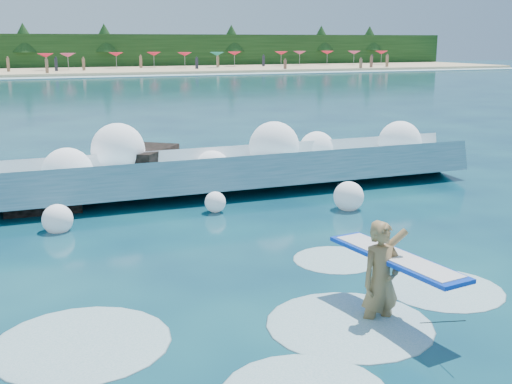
% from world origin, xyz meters
% --- Properties ---
extents(ground, '(200.00, 200.00, 0.00)m').
position_xyz_m(ground, '(0.00, 0.00, 0.00)').
color(ground, '#082841').
rests_on(ground, ground).
extents(beach, '(140.00, 20.00, 0.40)m').
position_xyz_m(beach, '(0.00, 78.00, 0.20)').
color(beach, tan).
rests_on(beach, ground).
extents(wet_band, '(140.00, 5.00, 0.08)m').
position_xyz_m(wet_band, '(0.00, 67.00, 0.04)').
color(wet_band, silver).
rests_on(wet_band, ground).
extents(treeline, '(140.00, 4.00, 5.00)m').
position_xyz_m(treeline, '(0.00, 88.00, 2.50)').
color(treeline, black).
rests_on(treeline, ground).
extents(breaking_wave, '(17.59, 2.76, 1.52)m').
position_xyz_m(breaking_wave, '(1.12, 7.29, 0.53)').
color(breaking_wave, teal).
rests_on(breaking_wave, ground).
extents(rock_cluster, '(8.45, 3.25, 1.41)m').
position_xyz_m(rock_cluster, '(-2.60, 7.79, 0.45)').
color(rock_cluster, black).
rests_on(rock_cluster, ground).
extents(surfer_with_board, '(1.09, 3.00, 1.86)m').
position_xyz_m(surfer_with_board, '(2.04, -1.76, 0.69)').
color(surfer_with_board, olive).
rests_on(surfer_with_board, ground).
extents(wave_spray, '(15.63, 4.77, 2.04)m').
position_xyz_m(wave_spray, '(1.45, 7.12, 1.01)').
color(wave_spray, white).
rests_on(wave_spray, ground).
extents(surf_foam, '(9.41, 6.01, 0.13)m').
position_xyz_m(surf_foam, '(0.95, -1.56, 0.00)').
color(surf_foam, silver).
rests_on(surf_foam, ground).
extents(beach_umbrellas, '(112.02, 6.66, 0.50)m').
position_xyz_m(beach_umbrellas, '(-0.08, 79.97, 2.25)').
color(beach_umbrellas, red).
rests_on(beach_umbrellas, ground).
extents(beachgoers, '(107.12, 11.59, 1.59)m').
position_xyz_m(beachgoers, '(12.10, 75.57, 1.13)').
color(beachgoers, '#3F332D').
rests_on(beachgoers, ground).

